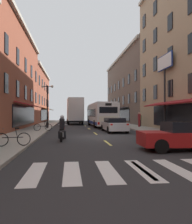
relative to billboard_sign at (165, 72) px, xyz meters
name	(u,v)px	position (x,y,z in m)	size (l,w,h in m)	color
ground_plane	(100,138)	(-7.05, -4.38, -5.97)	(34.80, 80.00, 0.10)	#28282B
lane_centre_dashes	(100,137)	(-7.05, -4.63, -5.92)	(0.14, 73.90, 0.01)	#DBCC4C
crosswalk_near	(142,169)	(-7.05, -14.38, -5.92)	(7.10, 2.80, 0.01)	silver
sidewalk_left	(19,137)	(-12.95, -4.38, -5.85)	(3.00, 80.00, 0.14)	#A39E93
sidewalk_right	(174,135)	(-1.15, -4.38, -5.85)	(3.00, 80.00, 0.14)	#A39E93
billboard_sign	(165,72)	(0.00, 0.00, 0.00)	(0.40, 3.34, 7.44)	black
transit_bus	(101,114)	(-5.13, 9.24, -4.27)	(2.76, 11.73, 3.15)	white
box_truck	(75,111)	(-8.49, 16.27, -3.75)	(2.73, 7.78, 4.24)	black
sedan_near	(188,136)	(-3.66, -11.00, -5.23)	(4.65, 2.07, 1.36)	maroon
sedan_mid	(114,125)	(-5.08, 0.02, -5.23)	(1.95, 4.76, 1.35)	silver
sedan_far	(74,119)	(-8.39, 27.95, -5.21)	(2.00, 4.46, 1.38)	#144723
motorcycle_rider	(62,130)	(-9.80, -6.47, -5.21)	(0.62, 2.07, 1.66)	black
bicycle_near	(13,139)	(-12.13, -9.59, -5.42)	(1.70, 0.48, 0.91)	black
bicycle_mid	(43,127)	(-11.84, 0.54, -5.42)	(1.71, 0.48, 0.91)	black
pedestrian_mid	(140,120)	(-0.26, 7.04, -4.94)	(0.36, 0.36, 1.65)	black
pedestrian_far	(139,119)	(-0.70, 6.01, -4.84)	(0.36, 0.36, 1.82)	maroon
street_lamp_twin	(47,104)	(-11.90, 5.37, -3.03)	(1.42, 0.32, 4.96)	black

